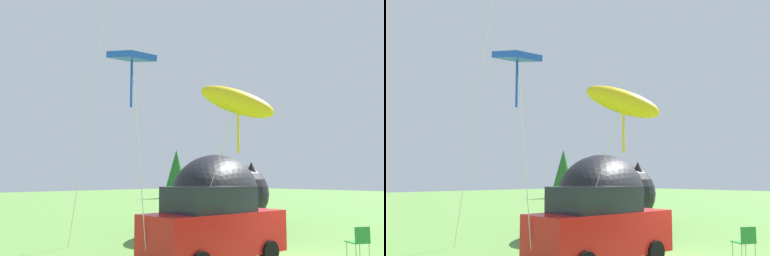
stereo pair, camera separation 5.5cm
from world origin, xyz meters
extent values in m
cube|color=red|center=(-2.06, 2.48, 0.84)|extent=(4.25, 1.86, 1.16)
cube|color=#1E232D|center=(-2.27, 2.49, 1.77)|extent=(2.37, 1.63, 0.69)
cylinder|color=black|center=(-0.73, 3.22, 0.31)|extent=(0.63, 0.26, 0.62)
cylinder|color=black|center=(-0.81, 1.60, 0.31)|extent=(0.63, 0.26, 0.62)
cylinder|color=black|center=(-3.31, 3.35, 0.31)|extent=(0.63, 0.26, 0.62)
cube|color=#267F33|center=(1.63, 0.21, 0.47)|extent=(0.71, 0.71, 0.03)
cube|color=#267F33|center=(1.51, -0.01, 0.70)|extent=(0.45, 0.27, 0.47)
cylinder|color=#A5A5AD|center=(1.55, 0.51, 0.23)|extent=(0.02, 0.02, 0.47)
cylinder|color=#A5A5AD|center=(1.93, 0.29, 0.23)|extent=(0.02, 0.02, 0.47)
cylinder|color=#A5A5AD|center=(1.33, 0.12, 0.23)|extent=(0.02, 0.02, 0.47)
cylinder|color=#A5A5AD|center=(1.72, -0.10, 0.23)|extent=(0.02, 0.02, 0.47)
ellipsoid|color=black|center=(2.95, 7.06, 1.66)|extent=(7.22, 5.80, 3.32)
ellipsoid|color=white|center=(2.95, 7.06, 0.91)|extent=(4.78, 4.04, 1.50)
sphere|color=black|center=(6.73, 8.91, 1.50)|extent=(2.99, 2.99, 2.99)
cone|color=black|center=(6.73, 9.65, 2.69)|extent=(0.84, 0.84, 0.90)
cone|color=black|center=(6.73, 8.16, 2.69)|extent=(0.84, 0.84, 0.90)
cylinder|color=silver|center=(-3.44, 6.77, 5.33)|extent=(0.38, 2.10, 10.66)
cylinder|color=silver|center=(-2.35, 2.36, 2.14)|extent=(0.36, 2.28, 4.29)
ellipsoid|color=yellow|center=(-2.51, 1.23, 4.28)|extent=(2.07, 1.62, 1.27)
cylinder|color=yellow|center=(-2.51, 1.23, 3.58)|extent=(0.06, 0.06, 1.20)
cylinder|color=silver|center=(-4.33, 2.92, 2.71)|extent=(0.56, 0.09, 5.41)
cube|color=blue|center=(-4.59, 2.95, 5.41)|extent=(1.03, 1.03, 0.36)
cylinder|color=blue|center=(-4.59, 2.95, 4.71)|extent=(0.06, 0.06, 1.20)
cylinder|color=brown|center=(21.19, 30.28, 0.64)|extent=(0.41, 0.41, 1.28)
cone|color=#236028|center=(21.19, 30.28, 3.33)|extent=(2.26, 2.26, 4.10)
camera|label=1|loc=(-10.77, -5.72, 2.39)|focal=40.00mm
camera|label=2|loc=(-10.73, -5.76, 2.39)|focal=40.00mm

